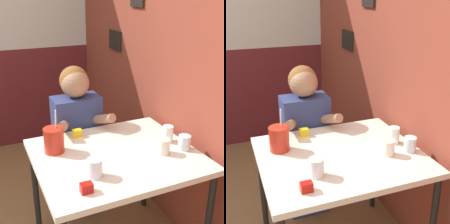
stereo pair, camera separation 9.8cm
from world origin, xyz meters
The scene contains 10 objects.
brick_wall_right centered at (1.40, 1.14, 1.35)m, with size 0.08×4.28×2.70m.
main_table centered at (0.84, 0.31, 0.70)m, with size 0.96×0.83×0.78m.
person_seated centered at (0.77, 0.84, 0.63)m, with size 0.42×0.41×1.20m.
cocktail_pitcher centered at (0.51, 0.48, 0.86)m, with size 0.12×0.12×0.27m.
glass_near_pitcher centered at (0.64, 0.13, 0.83)m, with size 0.08×0.08×0.10m.
glass_center centered at (1.21, 0.31, 0.83)m, with size 0.07×0.07×0.11m.
glass_far_side centered at (1.10, 0.19, 0.82)m, with size 0.08×0.08×0.09m.
glass_by_brick centered at (1.25, 0.19, 0.82)m, with size 0.07×0.07×0.09m.
condiment_ketchup centered at (0.55, 0.01, 0.80)m, with size 0.06×0.04×0.05m.
condiment_mustard centered at (0.70, 0.62, 0.80)m, with size 0.06×0.04×0.05m.
Camera 1 is at (0.15, -1.19, 1.69)m, focal length 50.00 mm.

